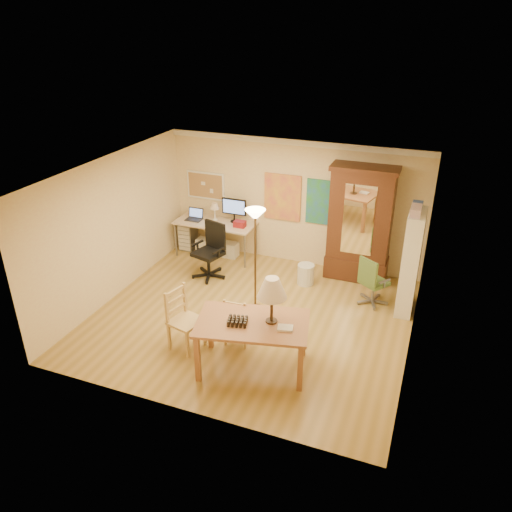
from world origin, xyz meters
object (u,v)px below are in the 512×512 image
at_px(office_chair_black, 210,263).
at_px(bookshelf, 411,263).
at_px(computer_desk, 218,235).
at_px(armoire, 359,231).
at_px(office_chair_green, 372,291).
at_px(dining_table, 259,313).

distance_m(office_chair_black, bookshelf, 3.98).
relative_size(computer_desk, armoire, 0.75).
xyz_separation_m(office_chair_black, office_chair_green, (3.31, 0.11, -0.05)).
bearing_deg(computer_desk, dining_table, -56.22).
height_order(office_chair_green, bookshelf, bookshelf).
bearing_deg(office_chair_green, armoire, 116.53).
bearing_deg(office_chair_black, dining_table, -50.31).
xyz_separation_m(office_chair_green, armoire, (-0.48, 0.96, 0.77)).
relative_size(office_chair_black, bookshelf, 0.60).
distance_m(computer_desk, armoire, 3.15).
relative_size(computer_desk, bookshelf, 0.93).
relative_size(office_chair_green, armoire, 0.41).
distance_m(dining_table, armoire, 3.58).
bearing_deg(dining_table, armoire, 76.73).
bearing_deg(office_chair_green, bookshelf, 2.17).
relative_size(dining_table, bookshelf, 0.96).
bearing_deg(computer_desk, armoire, 1.44).
xyz_separation_m(office_chair_black, armoire, (2.83, 1.07, 0.72)).
height_order(office_chair_black, office_chair_green, office_chair_black).
relative_size(office_chair_black, armoire, 0.49).
bearing_deg(bookshelf, dining_table, -126.86).
distance_m(dining_table, bookshelf, 3.19).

